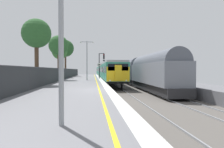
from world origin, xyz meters
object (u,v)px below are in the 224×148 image
Objects in this scene: platform_lamp_near at (61,9)px; platform_lamp_mid at (87,57)px; freight_train_adjacent_track at (140,71)px; background_tree_back at (65,49)px; commuter_train_at_platform at (104,71)px; background_tree_left at (37,35)px; background_tree_centre at (59,46)px; signal_gantry at (101,62)px; speed_limit_sign at (99,69)px; background_tree_right at (60,52)px.

platform_lamp_mid reaches higher than platform_lamp_near.
background_tree_back is at bearing 123.00° from freight_train_adjacent_track.
commuter_train_at_platform is at bearing 85.66° from platform_lamp_near.
background_tree_left is 0.77× the size of background_tree_back.
signal_gantry is at bearing 42.53° from background_tree_centre.
speed_limit_sign is at bearing 86.37° from platform_lamp_near.
background_tree_back is (-9.55, -3.49, 5.30)m from commuter_train_at_platform.
signal_gantry is 18.13m from background_tree_left.
background_tree_centre reaches higher than platform_lamp_near.
background_tree_centre is at bearing -152.66° from speed_limit_sign.
signal_gantry is 0.69× the size of background_tree_right.
background_tree_left is at bearing 106.21° from platform_lamp_near.
signal_gantry is at bearing 66.71° from background_tree_left.
platform_lamp_mid is 0.85× the size of background_tree_right.
commuter_train_at_platform is at bearing 75.46° from background_tree_left.
commuter_train_at_platform reaches higher than speed_limit_sign.
background_tree_centre is at bearing -85.54° from background_tree_back.
background_tree_centre is at bearing -109.65° from commuter_train_at_platform.
commuter_train_at_platform is 11.01× the size of platform_lamp_mid.
background_tree_back reaches higher than background_tree_right.
signal_gantry is 0.53× the size of background_tree_back.
background_tree_centre is 0.77× the size of background_tree_back.
platform_lamp_mid reaches higher than freight_train_adjacent_track.
background_tree_centre reaches higher than freight_train_adjacent_track.
platform_lamp_near is 0.77× the size of background_tree_left.
background_tree_left is 10.48m from background_tree_centre.
background_tree_left is (-12.57, -8.68, 3.74)m from freight_train_adjacent_track.
background_tree_centre is at bearing 171.60° from freight_train_adjacent_track.
speed_limit_sign is at bearing -95.44° from commuter_train_at_platform.
speed_limit_sign is (-1.85, -19.37, 0.45)m from commuter_train_at_platform.
background_tree_right is at bearing 98.60° from platform_lamp_near.
background_tree_back reaches higher than platform_lamp_near.
freight_train_adjacent_track is 4.51× the size of background_tree_centre.
commuter_train_at_platform is 16.15m from background_tree_right.
background_tree_back is at bearing 121.83° from signal_gantry.
commuter_train_at_platform is 9.30× the size of background_tree_left.
background_tree_back is (-5.79, 46.10, 3.47)m from platform_lamp_near.
background_tree_centre is (-4.30, 27.00, 1.99)m from platform_lamp_near.
platform_lamp_near is (-3.76, -49.59, 1.83)m from commuter_train_at_platform.
background_tree_left is at bearing -116.17° from speed_limit_sign.
freight_train_adjacent_track is at bearing -80.67° from commuter_train_at_platform.
background_tree_centre is 19.21m from background_tree_back.
platform_lamp_mid is 0.84× the size of background_tree_left.
platform_lamp_mid reaches higher than commuter_train_at_platform.
speed_limit_sign is 5.55m from platform_lamp_mid.
signal_gantry is at bearing 124.87° from freight_train_adjacent_track.
freight_train_adjacent_track is 4.51× the size of background_tree_left.
commuter_train_at_platform is 12.01× the size of platform_lamp_near.
background_tree_left is at bearing -88.10° from background_tree_back.
platform_lamp_mid is (-0.00, 25.27, 0.25)m from platform_lamp_near.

